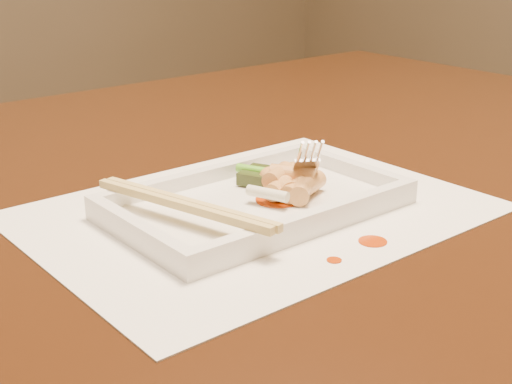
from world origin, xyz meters
TOP-DOWN VIEW (x-y plane):
  - table at (0.00, 0.00)m, footprint 1.40×0.90m
  - placemat at (-0.06, -0.13)m, footprint 0.40×0.30m
  - sauce_splatter_a at (-0.03, -0.24)m, footprint 0.02×0.02m
  - sauce_splatter_b at (-0.08, -0.25)m, footprint 0.01×0.01m
  - plate_base at (-0.06, -0.13)m, footprint 0.26×0.16m
  - plate_rim_far at (-0.06, -0.06)m, footprint 0.26×0.01m
  - plate_rim_near at (-0.06, -0.20)m, footprint 0.26×0.01m
  - plate_rim_left at (-0.19, -0.13)m, footprint 0.01×0.14m
  - plate_rim_right at (0.06, -0.13)m, footprint 0.01×0.14m
  - veg_piece at (-0.03, -0.09)m, footprint 0.05×0.04m
  - scallion_white at (-0.06, -0.14)m, footprint 0.02×0.04m
  - scallion_green at (-0.02, -0.11)m, footprint 0.04×0.08m
  - chopstick_a at (-0.14, -0.13)m, footprint 0.05×0.18m
  - chopstick_b at (-0.14, -0.13)m, footprint 0.05×0.18m
  - fork at (0.01, -0.11)m, footprint 0.09×0.10m
  - sauce_blob_0 at (-0.04, -0.14)m, footprint 0.04×0.04m
  - rice_cake_0 at (-0.04, -0.13)m, footprint 0.04×0.03m
  - rice_cake_1 at (0.00, -0.11)m, footprint 0.04×0.03m
  - rice_cake_2 at (-0.02, -0.13)m, footprint 0.04×0.05m
  - rice_cake_3 at (-0.02, -0.15)m, footprint 0.05×0.03m
  - rice_cake_4 at (-0.01, -0.15)m, footprint 0.05×0.03m
  - rice_cake_5 at (-0.03, -0.12)m, footprint 0.04×0.03m
  - rice_cake_6 at (-0.02, -0.15)m, footprint 0.05×0.05m
  - rice_cake_7 at (-0.03, -0.13)m, footprint 0.03×0.05m

SIDE VIEW (x-z plane):
  - table at x=0.00m, z-range 0.27..1.02m
  - placemat at x=-0.06m, z-range 0.75..0.75m
  - sauce_splatter_a at x=-0.03m, z-range 0.75..0.75m
  - sauce_splatter_b at x=-0.08m, z-range 0.75..0.75m
  - plate_base at x=-0.06m, z-range 0.75..0.76m
  - sauce_blob_0 at x=-0.04m, z-range 0.76..0.76m
  - plate_rim_far at x=-0.06m, z-range 0.76..0.77m
  - plate_rim_near at x=-0.06m, z-range 0.76..0.77m
  - plate_rim_left at x=-0.19m, z-range 0.76..0.77m
  - plate_rim_right at x=0.06m, z-range 0.76..0.77m
  - veg_piece at x=-0.03m, z-range 0.76..0.77m
  - rice_cake_0 at x=-0.04m, z-range 0.76..0.78m
  - rice_cake_1 at x=0.00m, z-range 0.76..0.78m
  - rice_cake_3 at x=-0.02m, z-range 0.76..0.78m
  - rice_cake_4 at x=-0.01m, z-range 0.76..0.78m
  - rice_cake_6 at x=-0.02m, z-range 0.76..0.78m
  - rice_cake_7 at x=-0.03m, z-range 0.76..0.78m
  - scallion_white at x=-0.06m, z-range 0.77..0.78m
  - scallion_green at x=-0.02m, z-range 0.77..0.78m
  - rice_cake_2 at x=-0.02m, z-range 0.77..0.79m
  - rice_cake_5 at x=-0.03m, z-range 0.77..0.78m
  - chopstick_a at x=-0.14m, z-range 0.77..0.78m
  - chopstick_b at x=-0.14m, z-range 0.77..0.78m
  - fork at x=0.01m, z-range 0.76..0.90m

